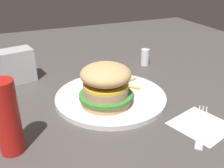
# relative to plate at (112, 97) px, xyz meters

# --- Properties ---
(ground_plane) EXTENTS (1.60, 1.60, 0.00)m
(ground_plane) POSITION_rel_plate_xyz_m (-0.02, -0.00, -0.01)
(ground_plane) COLOR #47423F
(plate) EXTENTS (0.28, 0.28, 0.01)m
(plate) POSITION_rel_plate_xyz_m (0.00, 0.00, 0.00)
(plate) COLOR silver
(plate) RESTS_ON ground_plane
(sandwich) EXTENTS (0.13, 0.13, 0.10)m
(sandwich) POSITION_rel_plate_xyz_m (0.03, -0.03, 0.06)
(sandwich) COLOR tan
(sandwich) RESTS_ON plate
(fries_pile) EXTENTS (0.10, 0.11, 0.01)m
(fries_pile) POSITION_rel_plate_xyz_m (-0.05, 0.04, 0.01)
(fries_pile) COLOR gold
(fries_pile) RESTS_ON plate
(napkin) EXTENTS (0.14, 0.14, 0.00)m
(napkin) POSITION_rel_plate_xyz_m (0.19, 0.13, -0.01)
(napkin) COLOR white
(napkin) RESTS_ON ground_plane
(fork) EXTENTS (0.14, 0.13, 0.00)m
(fork) POSITION_rel_plate_xyz_m (0.18, 0.13, -0.00)
(fork) COLOR silver
(fork) RESTS_ON napkin
(napkin_dispenser) EXTENTS (0.08, 0.10, 0.10)m
(napkin_dispenser) POSITION_rel_plate_xyz_m (-0.21, -0.21, 0.04)
(napkin_dispenser) COLOR #B7BABF
(napkin_dispenser) RESTS_ON ground_plane
(ketchup_bottle) EXTENTS (0.04, 0.04, 0.14)m
(ketchup_bottle) POSITION_rel_plate_xyz_m (0.11, -0.25, 0.07)
(ketchup_bottle) COLOR #B21914
(ketchup_bottle) RESTS_ON ground_plane
(salt_shaker) EXTENTS (0.03, 0.03, 0.06)m
(salt_shaker) POSITION_rel_plate_xyz_m (-0.18, 0.20, 0.02)
(salt_shaker) COLOR white
(salt_shaker) RESTS_ON ground_plane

